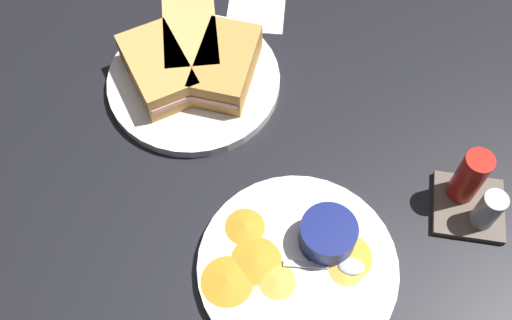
# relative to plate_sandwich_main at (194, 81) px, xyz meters

# --- Properties ---
(ground_plane) EXTENTS (1.10, 1.10, 0.03)m
(ground_plane) POSITION_rel_plate_sandwich_main_xyz_m (0.02, 0.10, -0.02)
(ground_plane) COLOR black
(plate_sandwich_main) EXTENTS (0.25, 0.25, 0.02)m
(plate_sandwich_main) POSITION_rel_plate_sandwich_main_xyz_m (0.00, 0.00, 0.00)
(plate_sandwich_main) COLOR white
(plate_sandwich_main) RESTS_ON ground_plane
(sandwich_half_near) EXTENTS (0.14, 0.09, 0.05)m
(sandwich_half_near) POSITION_rel_plate_sandwich_main_xyz_m (-0.01, 0.05, 0.03)
(sandwich_half_near) COLOR #C68C42
(sandwich_half_near) RESTS_ON plate_sandwich_main
(sandwich_half_far) EXTENTS (0.15, 0.11, 0.05)m
(sandwich_half_far) POSITION_rel_plate_sandwich_main_xyz_m (-0.05, -0.01, 0.03)
(sandwich_half_far) COLOR tan
(sandwich_half_far) RESTS_ON plate_sandwich_main
(sandwich_half_extra) EXTENTS (0.15, 0.14, 0.05)m
(sandwich_half_extra) POSITION_rel_plate_sandwich_main_xyz_m (0.01, -0.05, 0.03)
(sandwich_half_extra) COLOR tan
(sandwich_half_extra) RESTS_ON plate_sandwich_main
(ramekin_dark_sauce) EXTENTS (0.07, 0.07, 0.04)m
(ramekin_dark_sauce) POSITION_rel_plate_sandwich_main_xyz_m (0.00, -0.06, 0.03)
(ramekin_dark_sauce) COLOR #0C144C
(ramekin_dark_sauce) RESTS_ON plate_sandwich_main
(spoon_by_dark_ramekin) EXTENTS (0.06, 0.10, 0.01)m
(spoon_by_dark_ramekin) POSITION_rel_plate_sandwich_main_xyz_m (-0.02, -0.01, 0.01)
(spoon_by_dark_ramekin) COLOR silver
(spoon_by_dark_ramekin) RESTS_ON plate_sandwich_main
(plate_chips_companion) EXTENTS (0.25, 0.25, 0.02)m
(plate_chips_companion) POSITION_rel_plate_sandwich_main_xyz_m (0.26, 0.18, 0.00)
(plate_chips_companion) COLOR white
(plate_chips_companion) RESTS_ON ground_plane
(ramekin_light_gravy) EXTENTS (0.07, 0.07, 0.04)m
(ramekin_light_gravy) POSITION_rel_plate_sandwich_main_xyz_m (0.22, 0.22, 0.03)
(ramekin_light_gravy) COLOR navy
(ramekin_light_gravy) RESTS_ON plate_chips_companion
(spoon_by_gravy_ramekin) EXTENTS (0.03, 0.10, 0.01)m
(spoon_by_gravy_ramekin) POSITION_rel_plate_sandwich_main_xyz_m (0.25, 0.24, 0.01)
(spoon_by_gravy_ramekin) COLOR silver
(spoon_by_gravy_ramekin) RESTS_ON plate_chips_companion
(plantain_chip_scatter) EXTENTS (0.15, 0.22, 0.01)m
(plantain_chip_scatter) POSITION_rel_plate_sandwich_main_xyz_m (0.26, 0.16, 0.01)
(plantain_chip_scatter) COLOR gold
(plantain_chip_scatter) RESTS_ON plate_chips_companion
(condiment_caddy) EXTENTS (0.09, 0.09, 0.10)m
(condiment_caddy) POSITION_rel_plate_sandwich_main_xyz_m (0.14, 0.39, 0.03)
(condiment_caddy) COLOR brown
(condiment_caddy) RESTS_ON ground_plane
(paper_napkin_folded) EXTENTS (0.12, 0.10, 0.00)m
(paper_napkin_folded) POSITION_rel_plate_sandwich_main_xyz_m (-0.17, 0.07, -0.01)
(paper_napkin_folded) COLOR white
(paper_napkin_folded) RESTS_ON ground_plane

